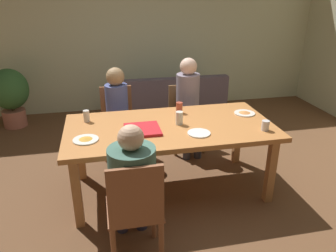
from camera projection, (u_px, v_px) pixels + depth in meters
ground_plane at (170, 188)px, 3.67m from camera, size 20.00×20.00×0.00m
back_wall at (135, 29)px, 5.69m from camera, size 6.70×0.12×2.84m
dining_table at (170, 132)px, 3.41m from camera, size 2.13×1.08×0.77m
chair_0 at (118, 119)px, 4.30m from camera, size 0.43×0.40×0.90m
person_0 at (117, 107)px, 4.09m from camera, size 0.28×0.47×1.19m
chair_1 at (135, 211)px, 2.48m from camera, size 0.42×0.42×0.95m
person_1 at (132, 180)px, 2.54m from camera, size 0.36×0.56×1.18m
chair_2 at (186, 114)px, 4.47m from camera, size 0.45×0.42×0.87m
person_2 at (189, 99)px, 4.25m from camera, size 0.30×0.49×1.27m
pizza_box_0 at (142, 129)px, 3.24m from camera, size 0.35×0.35×0.03m
plate_0 at (245, 113)px, 3.68m from camera, size 0.23×0.23×0.03m
plate_1 at (199, 133)px, 3.18m from camera, size 0.22×0.22×0.01m
plate_2 at (86, 139)px, 3.04m from camera, size 0.24×0.24×0.03m
drinking_glass_0 at (179, 118)px, 3.38m from camera, size 0.07×0.07×0.14m
drinking_glass_1 at (179, 108)px, 3.70m from camera, size 0.07×0.07×0.12m
drinking_glass_2 at (86, 116)px, 3.45m from camera, size 0.07×0.07×0.12m
drinking_glass_3 at (265, 126)px, 3.24m from camera, size 0.08×0.08×0.10m
couch at (169, 103)px, 5.56m from camera, size 1.76×0.91×0.79m
potted_plant at (10, 93)px, 5.12m from camera, size 0.58×0.58×0.94m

